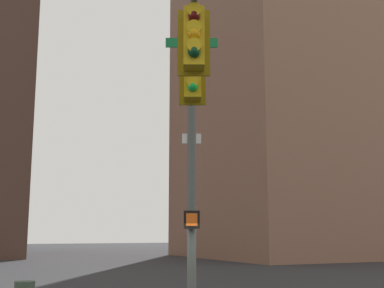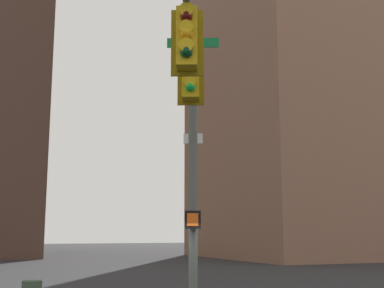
# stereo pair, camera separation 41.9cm
# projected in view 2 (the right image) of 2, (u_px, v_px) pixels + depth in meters

# --- Properties ---
(signal_pole_assembly) EXTENTS (5.15, 2.75, 7.13)m
(signal_pole_assembly) POSITION_uv_depth(u_px,v_px,m) (191.00, 118.00, 10.59)
(signal_pole_assembly) COLOR #4C514C
(signal_pole_assembly) RESTS_ON ground_plane
(building_brick_farside) EXTENTS (21.60, 18.62, 39.82)m
(building_brick_farside) POSITION_uv_depth(u_px,v_px,m) (353.00, 94.00, 65.72)
(building_brick_farside) COLOR brown
(building_brick_farside) RESTS_ON ground_plane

